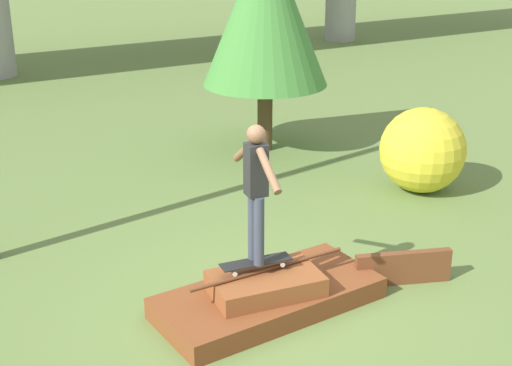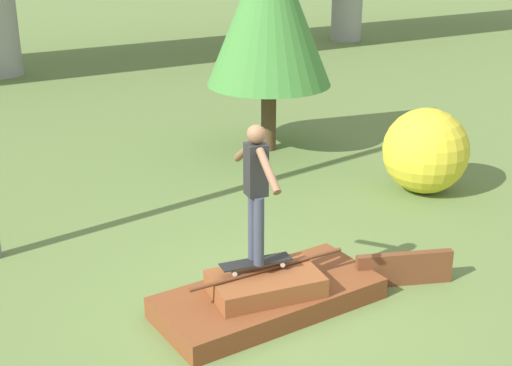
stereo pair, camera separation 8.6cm
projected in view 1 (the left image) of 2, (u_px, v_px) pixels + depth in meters
The scene contains 7 objects.
ground_plane at pixel (269, 307), 8.39m from camera, with size 80.00×80.00×0.00m, color olive.
scrap_pile at pixel (268, 295), 8.31m from camera, with size 2.70×1.31×0.54m.
scrap_plank_loose at pixel (403, 268), 8.87m from camera, with size 1.19×0.54×0.43m.
skateboard at pixel (256, 262), 8.15m from camera, with size 0.86×0.33×0.09m.
skater at pixel (256, 185), 7.81m from camera, with size 0.26×1.23×1.62m.
tree_behind_left at pixel (265, 8), 13.05m from camera, with size 2.35×2.35×4.17m.
bush_yellow_flowering at pixel (422, 150), 11.69m from camera, with size 1.41×1.41×1.41m.
Camera 1 is at (-3.86, -6.23, 4.35)m, focal length 50.00 mm.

